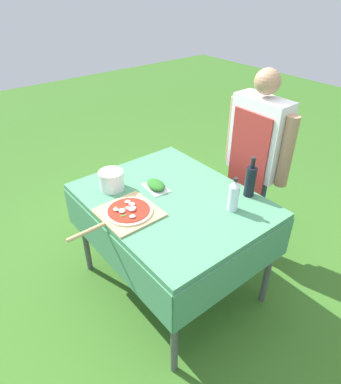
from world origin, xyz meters
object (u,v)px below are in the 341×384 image
at_px(pizza_on_peel, 127,212).
at_px(herb_container, 156,185).
at_px(person_cook, 256,156).
at_px(mixing_tub, 112,180).
at_px(prep_table, 172,209).
at_px(water_bottle, 234,195).
at_px(oil_bottle, 250,181).

bearing_deg(pizza_on_peel, herb_container, 111.34).
bearing_deg(herb_container, pizza_on_peel, -68.00).
bearing_deg(person_cook, herb_container, 74.38).
height_order(herb_container, mixing_tub, mixing_tub).
height_order(pizza_on_peel, mixing_tub, mixing_tub).
relative_size(prep_table, person_cook, 0.80).
relative_size(prep_table, mixing_tub, 7.28).
xyz_separation_m(prep_table, water_bottle, (0.33, 0.21, 0.19)).
xyz_separation_m(pizza_on_peel, water_bottle, (0.36, 0.53, 0.09)).
bearing_deg(pizza_on_peel, person_cook, 83.92).
distance_m(oil_bottle, herb_container, 0.62).
bearing_deg(mixing_tub, oil_bottle, 46.19).
bearing_deg(mixing_tub, water_bottle, 33.96).
xyz_separation_m(oil_bottle, herb_container, (-0.44, -0.43, -0.09)).
bearing_deg(pizza_on_peel, oil_bottle, 65.91).
bearing_deg(oil_bottle, pizza_on_peel, -113.42).
height_order(person_cook, water_bottle, person_cook).
distance_m(prep_table, pizza_on_peel, 0.34).
xyz_separation_m(pizza_on_peel, mixing_tub, (-0.31, 0.08, 0.05)).
distance_m(pizza_on_peel, herb_container, 0.33).
bearing_deg(prep_table, person_cook, 84.81).
xyz_separation_m(prep_table, oil_bottle, (0.29, 0.42, 0.20)).
bearing_deg(person_cook, oil_bottle, 125.22).
bearing_deg(pizza_on_peel, water_bottle, 55.15).
xyz_separation_m(pizza_on_peel, herb_container, (-0.13, 0.31, 0.01)).
height_order(prep_table, person_cook, person_cook).
distance_m(person_cook, pizza_on_peel, 1.07).
bearing_deg(herb_container, oil_bottle, 43.77).
distance_m(prep_table, herb_container, 0.19).
bearing_deg(person_cook, prep_table, 85.97).
bearing_deg(prep_table, oil_bottle, 55.52).
xyz_separation_m(pizza_on_peel, oil_bottle, (0.32, 0.74, 0.10)).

